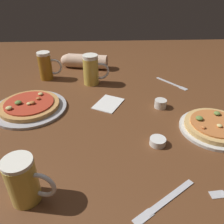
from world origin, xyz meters
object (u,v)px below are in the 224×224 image
fork_left (172,84)px  pizza_plate_far (30,106)px  beer_mug_amber (92,70)px  knife_right (165,201)px  ramekin_butter (158,141)px  beer_mug_pale (46,66)px  diner_arm (83,61)px  beer_mug_dark (24,181)px  ramekin_sauce (160,104)px  pizza_plate_near (215,127)px  napkin_folded (108,103)px

fork_left → pizza_plate_far: bearing=-161.9°
beer_mug_amber → knife_right: 0.80m
fork_left → knife_right: (-0.22, -0.74, 0.00)m
ramekin_butter → beer_mug_pale: bearing=130.0°
fork_left → knife_right: same height
beer_mug_amber → diner_arm: 0.25m
beer_mug_dark → beer_mug_amber: bearing=78.0°
pizza_plate_far → beer_mug_pale: 0.34m
beer_mug_dark → ramekin_sauce: 0.67m
ramekin_butter → pizza_plate_near: bearing=17.3°
beer_mug_dark → diner_arm: 0.99m
pizza_plate_far → beer_mug_pale: beer_mug_pale is taller
beer_mug_dark → ramekin_sauce: size_ratio=2.59×
pizza_plate_near → napkin_folded: (-0.41, 0.22, -0.01)m
beer_mug_pale → diner_arm: beer_mug_pale is taller
ramekin_sauce → diner_arm: 0.64m
pizza_plate_far → fork_left: pizza_plate_far is taller
knife_right → diner_arm: 1.05m
ramekin_sauce → fork_left: 0.27m
napkin_folded → fork_left: napkin_folded is taller
pizza_plate_far → beer_mug_dark: 0.50m
pizza_plate_near → fork_left: size_ratio=1.55×
pizza_plate_near → knife_right: pizza_plate_near is taller
pizza_plate_far → diner_arm: bearing=67.5°
beer_mug_dark → diner_arm: bearing=84.6°
diner_arm → beer_mug_dark: bearing=-95.4°
knife_right → pizza_plate_far: bearing=134.1°
pizza_plate_near → beer_mug_amber: 0.67m
pizza_plate_near → beer_mug_pale: 0.92m
pizza_plate_near → pizza_plate_far: (-0.77, 0.19, -0.00)m
beer_mug_pale → fork_left: beer_mug_pale is taller
ramekin_sauce → napkin_folded: ramekin_sauce is taller
knife_right → pizza_plate_near: bearing=49.1°
napkin_folded → fork_left: size_ratio=0.84×
beer_mug_amber → ramekin_butter: beer_mug_amber is taller
beer_mug_pale → ramekin_butter: size_ratio=2.65×
napkin_folded → diner_arm: 0.50m
knife_right → napkin_folded: bearing=104.3°
pizza_plate_near → diner_arm: (-0.56, 0.70, 0.03)m
beer_mug_amber → ramekin_sauce: bearing=-40.4°
napkin_folded → beer_mug_dark: bearing=-115.1°
beer_mug_dark → knife_right: (0.38, -0.03, -0.07)m
napkin_folded → fork_left: (0.36, 0.20, -0.00)m
beer_mug_pale → napkin_folded: 0.46m
pizza_plate_near → beer_mug_amber: (-0.49, 0.45, 0.06)m
beer_mug_dark → ramekin_sauce: (0.48, 0.47, -0.05)m
pizza_plate_far → beer_mug_pale: bearing=87.2°
pizza_plate_near → diner_arm: diner_arm is taller
beer_mug_dark → diner_arm: beer_mug_dark is taller
beer_mug_amber → knife_right: (0.22, -0.77, -0.08)m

